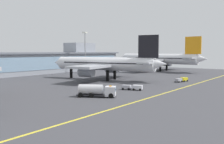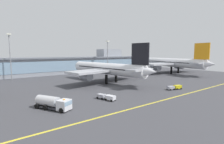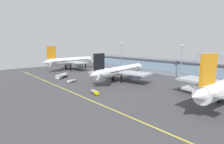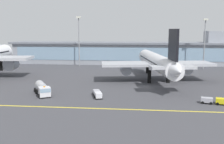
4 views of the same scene
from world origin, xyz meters
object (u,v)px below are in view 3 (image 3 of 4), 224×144
(airliner_near_left, at_px, (71,61))
(service_truck_far, at_px, (72,81))
(apron_light_mast_west, at_px, (182,56))
(safety_cone, at_px, (47,73))
(baggage_tug_near, at_px, (95,92))
(airliner_near_right, at_px, (120,71))
(apron_light_mast_centre, at_px, (121,52))
(fuel_tanker_truck, at_px, (62,76))

(airliner_near_left, height_order, service_truck_far, airliner_near_left)
(apron_light_mast_west, bearing_deg, service_truck_far, -125.15)
(airliner_near_left, distance_m, safety_cone, 22.49)
(baggage_tug_near, distance_m, apron_light_mast_west, 56.67)
(airliner_near_left, relative_size, apron_light_mast_west, 2.35)
(airliner_near_right, distance_m, apron_light_mast_centre, 46.61)
(baggage_tug_near, xyz_separation_m, apron_light_mast_west, (9.58, 54.36, 12.83))
(airliner_near_left, xyz_separation_m, fuel_tanker_truck, (29.06, -22.04, -5.54))
(airliner_near_right, relative_size, service_truck_far, 8.19)
(apron_light_mast_west, distance_m, safety_cone, 90.99)
(airliner_near_right, bearing_deg, fuel_tanker_truck, 116.74)
(service_truck_far, distance_m, apron_light_mast_west, 63.47)
(service_truck_far, relative_size, safety_cone, 9.64)
(service_truck_far, bearing_deg, apron_light_mast_centre, -179.58)
(fuel_tanker_truck, bearing_deg, apron_light_mast_centre, 153.07)
(fuel_tanker_truck, bearing_deg, service_truck_far, 56.80)
(safety_cone, bearing_deg, baggage_tug_near, -4.45)
(airliner_near_right, xyz_separation_m, apron_light_mast_west, (20.59, 28.90, 7.75))
(airliner_near_left, xyz_separation_m, airliner_near_right, (58.10, -0.83, -1.17))
(airliner_near_left, bearing_deg, fuel_tanker_truck, -132.60)
(apron_light_mast_centre, bearing_deg, baggage_tug_near, -53.39)
(airliner_near_left, relative_size, fuel_tanker_truck, 5.29)
(airliner_near_right, xyz_separation_m, fuel_tanker_truck, (-29.04, -21.21, -4.37))
(service_truck_far, height_order, apron_light_mast_west, apron_light_mast_west)
(baggage_tug_near, bearing_deg, fuel_tanker_truck, -172.63)
(apron_light_mast_west, distance_m, apron_light_mast_centre, 52.90)
(airliner_near_left, relative_size, airliner_near_right, 1.01)
(airliner_near_left, height_order, airliner_near_right, airliner_near_left)
(service_truck_far, bearing_deg, baggage_tug_near, 65.45)
(airliner_near_right, bearing_deg, service_truck_far, 135.89)
(apron_light_mast_west, height_order, apron_light_mast_centre, apron_light_mast_centre)
(baggage_tug_near, height_order, safety_cone, baggage_tug_near)
(airliner_near_left, xyz_separation_m, apron_light_mast_west, (78.69, 28.06, 6.57))
(airliner_near_left, bearing_deg, service_truck_far, -123.36)
(airliner_near_left, height_order, apron_light_mast_centre, apron_light_mast_centre)
(baggage_tug_near, distance_m, service_truck_far, 26.44)
(service_truck_far, distance_m, apron_light_mast_centre, 58.74)
(fuel_tanker_truck, distance_m, service_truck_far, 13.89)
(airliner_near_left, height_order, fuel_tanker_truck, airliner_near_left)
(service_truck_far, bearing_deg, apron_light_mast_west, 127.99)
(fuel_tanker_truck, height_order, apron_light_mast_centre, apron_light_mast_centre)
(airliner_near_left, distance_m, service_truck_far, 48.97)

